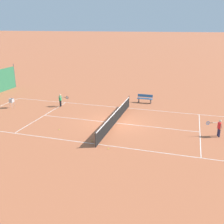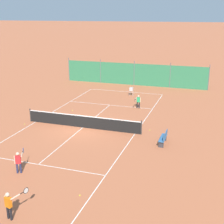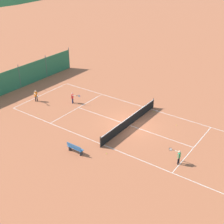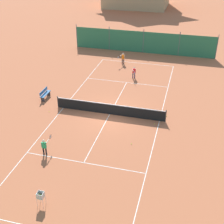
{
  "view_description": "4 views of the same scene",
  "coord_description": "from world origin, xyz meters",
  "px_view_note": "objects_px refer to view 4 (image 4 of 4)",
  "views": [
    {
      "loc": [
        18.71,
        5.36,
        7.39
      ],
      "look_at": [
        1.48,
        0.16,
        1.41
      ],
      "focal_mm": 42.0,
      "sensor_mm": 36.0,
      "label": 1
    },
    {
      "loc": [
        -9.12,
        20.43,
        8.33
      ],
      "look_at": [
        -1.87,
        -1.43,
        0.99
      ],
      "focal_mm": 50.0,
      "sensor_mm": 36.0,
      "label": 2
    },
    {
      "loc": [
        -21.72,
        -13.46,
        14.87
      ],
      "look_at": [
        -0.08,
        2.0,
        0.85
      ],
      "focal_mm": 50.0,
      "sensor_mm": 36.0,
      "label": 3
    },
    {
      "loc": [
        5.87,
        -21.25,
        13.1
      ],
      "look_at": [
        0.36,
        -0.61,
        0.61
      ],
      "focal_mm": 50.0,
      "sensor_mm": 36.0,
      "label": 4
    }
  ],
  "objects_px": {
    "tennis_ball_by_net_left": "(167,116)",
    "courtside_bench": "(45,94)",
    "player_near_service": "(134,72)",
    "player_far_service": "(45,146)",
    "player_far_baseline": "(123,58)",
    "tennis_ball_service_box": "(49,112)",
    "ball_hopper": "(41,196)",
    "tennis_net": "(110,109)",
    "tennis_ball_mid_court": "(99,70)",
    "tennis_ball_near_corner": "(131,144)",
    "tennis_ball_far_corner": "(155,124)"
  },
  "relations": [
    {
      "from": "tennis_ball_by_net_left",
      "to": "courtside_bench",
      "type": "height_order",
      "value": "courtside_bench"
    },
    {
      "from": "player_near_service",
      "to": "player_far_service",
      "type": "bearing_deg",
      "value": -103.33
    },
    {
      "from": "player_far_baseline",
      "to": "tennis_ball_service_box",
      "type": "height_order",
      "value": "player_far_baseline"
    },
    {
      "from": "player_near_service",
      "to": "player_far_baseline",
      "type": "relative_size",
      "value": 0.97
    },
    {
      "from": "player_far_baseline",
      "to": "ball_hopper",
      "type": "height_order",
      "value": "player_far_baseline"
    },
    {
      "from": "tennis_ball_by_net_left",
      "to": "ball_hopper",
      "type": "bearing_deg",
      "value": -116.47
    },
    {
      "from": "tennis_ball_service_box",
      "to": "ball_hopper",
      "type": "distance_m",
      "value": 10.25
    },
    {
      "from": "player_near_service",
      "to": "ball_hopper",
      "type": "bearing_deg",
      "value": -94.81
    },
    {
      "from": "tennis_net",
      "to": "player_near_service",
      "type": "bearing_deg",
      "value": 86.41
    },
    {
      "from": "tennis_ball_by_net_left",
      "to": "ball_hopper",
      "type": "height_order",
      "value": "ball_hopper"
    },
    {
      "from": "player_near_service",
      "to": "tennis_ball_mid_court",
      "type": "xyz_separation_m",
      "value": [
        -4.06,
        1.07,
        -0.69
      ]
    },
    {
      "from": "player_near_service",
      "to": "ball_hopper",
      "type": "xyz_separation_m",
      "value": [
        -1.51,
        -17.96,
        -0.06
      ]
    },
    {
      "from": "tennis_ball_near_corner",
      "to": "tennis_ball_far_corner",
      "type": "xyz_separation_m",
      "value": [
        1.2,
        3.07,
        0.0
      ]
    },
    {
      "from": "player_near_service",
      "to": "tennis_ball_near_corner",
      "type": "relative_size",
      "value": 18.66
    },
    {
      "from": "tennis_ball_near_corner",
      "to": "tennis_ball_service_box",
      "type": "relative_size",
      "value": 1.0
    },
    {
      "from": "tennis_ball_mid_court",
      "to": "courtside_bench",
      "type": "height_order",
      "value": "courtside_bench"
    },
    {
      "from": "player_near_service",
      "to": "tennis_ball_mid_court",
      "type": "relative_size",
      "value": 18.66
    },
    {
      "from": "courtside_bench",
      "to": "tennis_ball_mid_court",
      "type": "bearing_deg",
      "value": 69.6
    },
    {
      "from": "player_far_service",
      "to": "ball_hopper",
      "type": "height_order",
      "value": "player_far_service"
    },
    {
      "from": "tennis_ball_by_net_left",
      "to": "tennis_ball_near_corner",
      "type": "bearing_deg",
      "value": -113.91
    },
    {
      "from": "tennis_ball_mid_court",
      "to": "tennis_ball_service_box",
      "type": "xyz_separation_m",
      "value": [
        -1.39,
        -9.58,
        0.0
      ]
    },
    {
      "from": "tennis_net",
      "to": "player_far_baseline",
      "type": "distance_m",
      "value": 11.23
    },
    {
      "from": "player_far_service",
      "to": "tennis_ball_near_corner",
      "type": "distance_m",
      "value": 6.01
    },
    {
      "from": "tennis_net",
      "to": "tennis_ball_near_corner",
      "type": "xyz_separation_m",
      "value": [
        2.58,
        -3.62,
        -0.47
      ]
    },
    {
      "from": "player_near_service",
      "to": "tennis_ball_mid_court",
      "type": "height_order",
      "value": "player_near_service"
    },
    {
      "from": "tennis_ball_service_box",
      "to": "courtside_bench",
      "type": "xyz_separation_m",
      "value": [
        -1.36,
        2.18,
        0.42
      ]
    },
    {
      "from": "tennis_ball_near_corner",
      "to": "tennis_ball_service_box",
      "type": "bearing_deg",
      "value": 160.59
    },
    {
      "from": "player_far_service",
      "to": "ball_hopper",
      "type": "distance_m",
      "value": 4.53
    },
    {
      "from": "tennis_net",
      "to": "tennis_ball_far_corner",
      "type": "relative_size",
      "value": 139.09
    },
    {
      "from": "player_far_service",
      "to": "tennis_ball_service_box",
      "type": "distance_m",
      "value": 5.75
    },
    {
      "from": "courtside_bench",
      "to": "tennis_ball_by_net_left",
      "type": "bearing_deg",
      "value": -1.96
    },
    {
      "from": "tennis_ball_far_corner",
      "to": "tennis_ball_service_box",
      "type": "distance_m",
      "value": 8.78
    },
    {
      "from": "tennis_net",
      "to": "player_far_service",
      "type": "height_order",
      "value": "player_far_service"
    },
    {
      "from": "player_near_service",
      "to": "courtside_bench",
      "type": "height_order",
      "value": "player_near_service"
    },
    {
      "from": "tennis_ball_far_corner",
      "to": "tennis_ball_service_box",
      "type": "bearing_deg",
      "value": -177.35
    },
    {
      "from": "tennis_ball_near_corner",
      "to": "ball_hopper",
      "type": "xyz_separation_m",
      "value": [
        -3.62,
        -6.78,
        0.62
      ]
    },
    {
      "from": "tennis_net",
      "to": "player_far_baseline",
      "type": "height_order",
      "value": "player_far_baseline"
    },
    {
      "from": "tennis_ball_service_box",
      "to": "ball_hopper",
      "type": "relative_size",
      "value": 0.07
    },
    {
      "from": "tennis_ball_mid_court",
      "to": "tennis_ball_by_net_left",
      "type": "distance_m",
      "value": 11.27
    },
    {
      "from": "tennis_ball_far_corner",
      "to": "ball_hopper",
      "type": "relative_size",
      "value": 0.07
    },
    {
      "from": "tennis_ball_near_corner",
      "to": "tennis_ball_mid_court",
      "type": "xyz_separation_m",
      "value": [
        -6.17,
        12.25,
        0.0
      ]
    },
    {
      "from": "tennis_ball_near_corner",
      "to": "courtside_bench",
      "type": "bearing_deg",
      "value": 151.5
    },
    {
      "from": "player_far_service",
      "to": "player_near_service",
      "type": "bearing_deg",
      "value": 76.67
    },
    {
      "from": "player_far_service",
      "to": "tennis_net",
      "type": "bearing_deg",
      "value": 65.84
    },
    {
      "from": "tennis_ball_near_corner",
      "to": "tennis_ball_service_box",
      "type": "distance_m",
      "value": 8.02
    },
    {
      "from": "tennis_ball_near_corner",
      "to": "courtside_bench",
      "type": "height_order",
      "value": "courtside_bench"
    },
    {
      "from": "tennis_net",
      "to": "ball_hopper",
      "type": "xyz_separation_m",
      "value": [
        -1.04,
        -10.4,
        0.16
      ]
    },
    {
      "from": "tennis_ball_near_corner",
      "to": "ball_hopper",
      "type": "height_order",
      "value": "ball_hopper"
    },
    {
      "from": "tennis_ball_mid_court",
      "to": "courtside_bench",
      "type": "xyz_separation_m",
      "value": [
        -2.75,
        -7.4,
        0.42
      ]
    },
    {
      "from": "tennis_net",
      "to": "tennis_ball_far_corner",
      "type": "xyz_separation_m",
      "value": [
        3.79,
        -0.55,
        -0.47
      ]
    }
  ]
}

